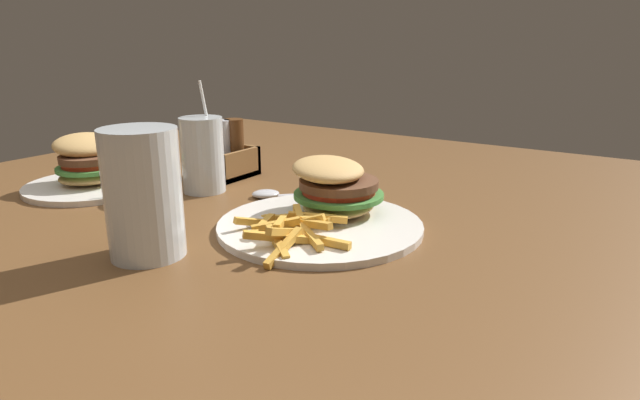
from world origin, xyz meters
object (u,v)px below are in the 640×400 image
spoon (271,194)px  meal_plate_far (90,170)px  meal_plate_near (327,204)px  beer_glass (144,197)px  juice_glass (203,157)px  condiment_caddy (224,155)px

spoon → meal_plate_far: meal_plate_far is taller
meal_plate_near → beer_glass: (-0.22, 0.12, 0.05)m
juice_glass → condiment_caddy: 0.11m
meal_plate_near → beer_glass: beer_glass is taller
meal_plate_near → condiment_caddy: size_ratio=2.72×
spoon → juice_glass: bearing=-28.5°
beer_glass → spoon: 0.29m
beer_glass → condiment_caddy: 0.39m
meal_plate_near → condiment_caddy: 0.34m
meal_plate_near → beer_glass: 0.25m
meal_plate_near → meal_plate_far: size_ratio=1.29×
condiment_caddy → meal_plate_near: bearing=-111.2°
meal_plate_near → juice_glass: 0.27m
beer_glass → condiment_caddy: (0.34, 0.19, -0.03)m
juice_glass → meal_plate_far: juice_glass is taller
beer_glass → juice_glass: size_ratio=0.84×
beer_glass → spoon: beer_glass is taller
spoon → meal_plate_far: bearing=-20.8°
spoon → condiment_caddy: size_ratio=1.12×
meal_plate_near → meal_plate_far: 0.46m
juice_glass → spoon: juice_glass is taller
juice_glass → spoon: 0.14m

